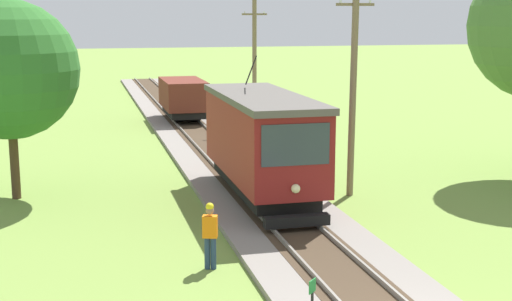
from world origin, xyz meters
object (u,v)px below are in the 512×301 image
at_px(red_tram, 262,141).
at_px(freight_car, 183,97).
at_px(utility_pole_near_tram, 353,87).
at_px(tree_left_far, 8,70).
at_px(track_worker, 210,233).
at_px(utility_pole_mid, 254,64).

xyz_separation_m(red_tram, freight_car, (-0.00, 19.27, -0.64)).
bearing_deg(freight_car, red_tram, -89.99).
height_order(utility_pole_near_tram, tree_left_far, utility_pole_near_tram).
relative_size(red_tram, track_worker, 4.79).
relative_size(freight_car, track_worker, 2.91).
relative_size(freight_car, utility_pole_near_tram, 0.67).
xyz_separation_m(red_tram, utility_pole_near_tram, (3.37, 0.05, 1.81)).
bearing_deg(utility_pole_near_tram, red_tram, -179.17).
relative_size(utility_pole_near_tram, tree_left_far, 1.10).
bearing_deg(freight_car, track_worker, -96.69).
height_order(utility_pole_near_tram, track_worker, utility_pole_near_tram).
distance_m(freight_car, utility_pole_near_tram, 19.67).
bearing_deg(track_worker, freight_car, 11.13).
bearing_deg(red_tram, utility_pole_near_tram, 0.83).
bearing_deg(utility_pole_mid, utility_pole_near_tram, -90.00).
height_order(utility_pole_mid, track_worker, utility_pole_mid).
distance_m(red_tram, freight_car, 19.28).
relative_size(utility_pole_mid, tree_left_far, 1.05).
xyz_separation_m(red_tram, utility_pole_mid, (3.37, 14.74, 1.62)).
bearing_deg(utility_pole_mid, freight_car, 126.67).
bearing_deg(tree_left_far, freight_car, 63.04).
height_order(track_worker, tree_left_far, tree_left_far).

